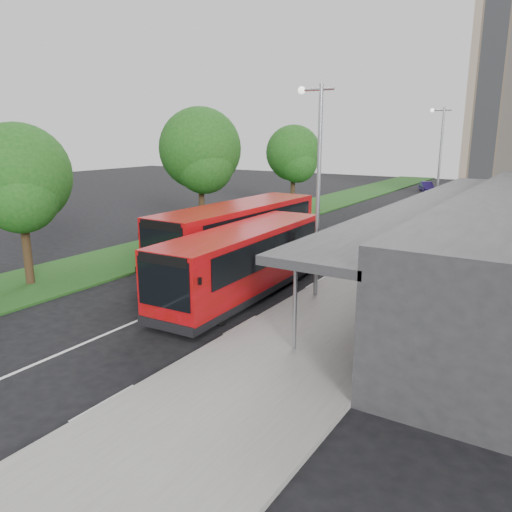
{
  "coord_description": "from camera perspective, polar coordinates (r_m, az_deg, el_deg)",
  "views": [
    {
      "loc": [
        12.3,
        -15.3,
        6.42
      ],
      "look_at": [
        1.71,
        1.52,
        1.5
      ],
      "focal_mm": 35.0,
      "sensor_mm": 36.0,
      "label": 1
    }
  ],
  "objects": [
    {
      "name": "car_far",
      "position": [
        60.05,
        18.9,
        7.53
      ],
      "size": [
        2.39,
        3.43,
        1.07
      ],
      "primitive_type": "imported",
      "rotation": [
        0.0,
        0.0,
        0.43
      ],
      "color": "navy",
      "rests_on": "ground"
    },
    {
      "name": "bus_main",
      "position": [
        19.88,
        -1.48,
        -0.69
      ],
      "size": [
        2.87,
        9.83,
        2.75
      ],
      "rotation": [
        0.0,
        0.0,
        0.04
      ],
      "color": "#BC0A15",
      "rests_on": "ground"
    },
    {
      "name": "ground",
      "position": [
        20.65,
        -6.28,
        -4.3
      ],
      "size": [
        120.0,
        120.0,
        0.0
      ],
      "primitive_type": "plane",
      "color": "black",
      "rests_on": "ground"
    },
    {
      "name": "litter_bin",
      "position": [
        26.21,
        16.81,
        0.51
      ],
      "size": [
        0.68,
        0.68,
        0.94
      ],
      "primitive_type": "cylinder",
      "rotation": [
        0.0,
        0.0,
        -0.4
      ],
      "color": "#311D14",
      "rests_on": "pavement"
    },
    {
      "name": "lamp_post_near",
      "position": [
        19.21,
        6.94,
        8.72
      ],
      "size": [
        1.44,
        0.28,
        8.0
      ],
      "color": "#9C9EA4",
      "rests_on": "pavement"
    },
    {
      "name": "bus_second",
      "position": [
        24.4,
        -2.05,
        2.42
      ],
      "size": [
        2.93,
        10.85,
        3.06
      ],
      "rotation": [
        0.0,
        0.0,
        -0.01
      ],
      "color": "#BC0A15",
      "rests_on": "ground"
    },
    {
      "name": "grass_verge",
      "position": [
        40.73,
        3.51,
        4.87
      ],
      "size": [
        5.0,
        80.0,
        0.1
      ],
      "primitive_type": "cube",
      "color": "#1B4215",
      "rests_on": "ground"
    },
    {
      "name": "lamp_post_far",
      "position": [
        38.22,
        20.16,
        10.51
      ],
      "size": [
        1.44,
        0.28,
        8.0
      ],
      "color": "#9C9EA4",
      "rests_on": "pavement"
    },
    {
      "name": "car_near",
      "position": [
        54.8,
        21.48,
        6.78
      ],
      "size": [
        2.0,
        3.39,
        1.08
      ],
      "primitive_type": "imported",
      "rotation": [
        0.0,
        0.0,
        0.24
      ],
      "color": "#570C12",
      "rests_on": "ground"
    },
    {
      "name": "kerb_dashes",
      "position": [
        36.03,
        17.24,
        3.02
      ],
      "size": [
        0.12,
        56.0,
        0.01
      ],
      "color": "silver",
      "rests_on": "ground"
    },
    {
      "name": "tree_far",
      "position": [
        41.2,
        4.3,
        11.29
      ],
      "size": [
        4.43,
        4.43,
        7.08
      ],
      "color": "#331F14",
      "rests_on": "ground"
    },
    {
      "name": "tree_mid",
      "position": [
        31.1,
        -6.33,
        11.47
      ],
      "size": [
        4.96,
        4.96,
        7.97
      ],
      "color": "#331F14",
      "rests_on": "ground"
    },
    {
      "name": "lane_centre_line",
      "position": [
        33.32,
        9.93,
        2.59
      ],
      "size": [
        0.12,
        70.0,
        0.01
      ],
      "primitive_type": "cube",
      "color": "silver",
      "rests_on": "ground"
    },
    {
      "name": "bollard",
      "position": [
        33.91,
        19.16,
        3.24
      ],
      "size": [
        0.14,
        0.14,
        0.9
      ],
      "primitive_type": "cylinder",
      "rotation": [
        0.0,
        0.0,
        -0.0
      ],
      "color": "yellow",
      "rests_on": "pavement"
    },
    {
      "name": "tree_near",
      "position": [
        23.01,
        -25.34,
        7.63
      ],
      "size": [
        4.31,
        4.31,
        6.87
      ],
      "color": "#331F14",
      "rests_on": "ground"
    },
    {
      "name": "pavement",
      "position": [
        36.41,
        21.76,
        2.87
      ],
      "size": [
        5.0,
        80.0,
        0.15
      ],
      "primitive_type": "cube",
      "color": "gray",
      "rests_on": "ground"
    }
  ]
}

